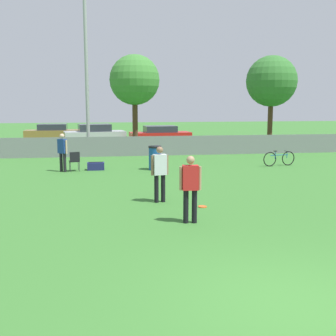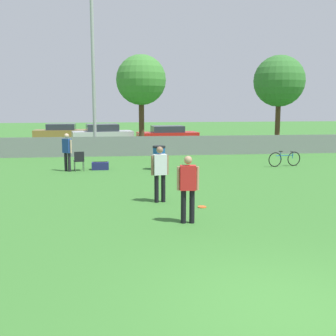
{
  "view_description": "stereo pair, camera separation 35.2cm",
  "coord_description": "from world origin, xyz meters",
  "px_view_note": "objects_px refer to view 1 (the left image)",
  "views": [
    {
      "loc": [
        -2.72,
        -5.4,
        2.93
      ],
      "look_at": [
        -0.9,
        6.63,
        1.05
      ],
      "focal_mm": 45.0,
      "sensor_mm": 36.0,
      "label": 1
    },
    {
      "loc": [
        -2.37,
        -5.44,
        2.93
      ],
      "look_at": [
        -0.9,
        6.63,
        1.05
      ],
      "focal_mm": 45.0,
      "sensor_mm": 36.0,
      "label": 2
    }
  ],
  "objects_px": {
    "tree_far_right": "(272,82)",
    "gear_bag_sideline": "(96,166)",
    "frisbee_disc": "(203,207)",
    "parked_car_silver": "(95,134)",
    "bicycle_sideline": "(279,158)",
    "parked_car_red": "(160,135)",
    "player_receiver_white": "(160,171)",
    "trash_bin": "(155,158)",
    "spectator_in_blue": "(62,150)",
    "tree_near_pole": "(135,80)",
    "folding_chair_sideline": "(75,160)",
    "parked_car_tan": "(53,132)",
    "player_thrower_red": "(190,185)",
    "light_pole": "(86,55)"
  },
  "relations": [
    {
      "from": "tree_far_right",
      "to": "gear_bag_sideline",
      "type": "distance_m",
      "value": 13.99
    },
    {
      "from": "frisbee_disc",
      "to": "parked_car_silver",
      "type": "distance_m",
      "value": 20.25
    },
    {
      "from": "bicycle_sideline",
      "to": "parked_car_red",
      "type": "xyz_separation_m",
      "value": [
        -4.06,
        12.01,
        0.29
      ]
    },
    {
      "from": "player_receiver_white",
      "to": "parked_car_red",
      "type": "xyz_separation_m",
      "value": [
        2.46,
        18.45,
        -0.32
      ]
    },
    {
      "from": "tree_far_right",
      "to": "trash_bin",
      "type": "distance_m",
      "value": 12.14
    },
    {
      "from": "spectator_in_blue",
      "to": "parked_car_silver",
      "type": "relative_size",
      "value": 0.36
    },
    {
      "from": "tree_near_pole",
      "to": "trash_bin",
      "type": "bearing_deg",
      "value": -87.16
    },
    {
      "from": "tree_near_pole",
      "to": "gear_bag_sideline",
      "type": "bearing_deg",
      "value": -108.74
    },
    {
      "from": "folding_chair_sideline",
      "to": "gear_bag_sideline",
      "type": "relative_size",
      "value": 1.16
    },
    {
      "from": "tree_far_right",
      "to": "parked_car_red",
      "type": "height_order",
      "value": "tree_far_right"
    },
    {
      "from": "tree_near_pole",
      "to": "tree_far_right",
      "type": "relative_size",
      "value": 0.97
    },
    {
      "from": "tree_near_pole",
      "to": "bicycle_sideline",
      "type": "height_order",
      "value": "tree_near_pole"
    },
    {
      "from": "player_receiver_white",
      "to": "parked_car_tan",
      "type": "distance_m",
      "value": 23.06
    },
    {
      "from": "frisbee_disc",
      "to": "gear_bag_sideline",
      "type": "distance_m",
      "value": 7.94
    },
    {
      "from": "bicycle_sideline",
      "to": "parked_car_tan",
      "type": "relative_size",
      "value": 0.39
    },
    {
      "from": "spectator_in_blue",
      "to": "gear_bag_sideline",
      "type": "xyz_separation_m",
      "value": [
        1.39,
        0.3,
        -0.77
      ]
    },
    {
      "from": "tree_near_pole",
      "to": "parked_car_tan",
      "type": "relative_size",
      "value": 1.35
    },
    {
      "from": "spectator_in_blue",
      "to": "folding_chair_sideline",
      "type": "xyz_separation_m",
      "value": [
        0.49,
        0.03,
        -0.44
      ]
    },
    {
      "from": "tree_far_right",
      "to": "player_thrower_red",
      "type": "distance_m",
      "value": 18.72
    },
    {
      "from": "parked_car_tan",
      "to": "bicycle_sideline",
      "type": "bearing_deg",
      "value": -52.8
    },
    {
      "from": "tree_near_pole",
      "to": "gear_bag_sideline",
      "type": "relative_size",
      "value": 7.81
    },
    {
      "from": "folding_chair_sideline",
      "to": "trash_bin",
      "type": "distance_m",
      "value": 3.49
    },
    {
      "from": "tree_far_right",
      "to": "parked_car_tan",
      "type": "relative_size",
      "value": 1.4
    },
    {
      "from": "tree_far_right",
      "to": "parked_car_red",
      "type": "xyz_separation_m",
      "value": [
        -6.62,
        4.47,
        -3.65
      ]
    },
    {
      "from": "tree_far_right",
      "to": "frisbee_disc",
      "type": "height_order",
      "value": "tree_far_right"
    },
    {
      "from": "tree_near_pole",
      "to": "spectator_in_blue",
      "type": "distance_m",
      "value": 8.5
    },
    {
      "from": "player_receiver_white",
      "to": "parked_car_tan",
      "type": "height_order",
      "value": "player_receiver_white"
    },
    {
      "from": "gear_bag_sideline",
      "to": "parked_car_silver",
      "type": "xyz_separation_m",
      "value": [
        -0.29,
        12.65,
        0.52
      ]
    },
    {
      "from": "trash_bin",
      "to": "tree_far_right",
      "type": "bearing_deg",
      "value": 42.7
    },
    {
      "from": "folding_chair_sideline",
      "to": "gear_bag_sideline",
      "type": "xyz_separation_m",
      "value": [
        0.9,
        0.27,
        -0.33
      ]
    },
    {
      "from": "parked_car_red",
      "to": "trash_bin",
      "type": "bearing_deg",
      "value": -103.59
    },
    {
      "from": "parked_car_red",
      "to": "tree_far_right",
      "type": "bearing_deg",
      "value": -38.96
    },
    {
      "from": "parked_car_silver",
      "to": "tree_near_pole",
      "type": "bearing_deg",
      "value": -76.33
    },
    {
      "from": "folding_chair_sideline",
      "to": "trash_bin",
      "type": "xyz_separation_m",
      "value": [
        3.49,
        -0.09,
        0.04
      ]
    },
    {
      "from": "light_pole",
      "to": "player_receiver_white",
      "type": "height_order",
      "value": "light_pole"
    },
    {
      "from": "player_thrower_red",
      "to": "frisbee_disc",
      "type": "distance_m",
      "value": 1.91
    },
    {
      "from": "gear_bag_sideline",
      "to": "parked_car_tan",
      "type": "distance_m",
      "value": 16.26
    },
    {
      "from": "player_receiver_white",
      "to": "folding_chair_sideline",
      "type": "relative_size",
      "value": 1.95
    },
    {
      "from": "player_thrower_red",
      "to": "folding_chair_sideline",
      "type": "height_order",
      "value": "player_thrower_red"
    },
    {
      "from": "tree_far_right",
      "to": "light_pole",
      "type": "bearing_deg",
      "value": -175.81
    },
    {
      "from": "light_pole",
      "to": "frisbee_disc",
      "type": "xyz_separation_m",
      "value": [
        3.66,
        -13.91,
        -5.65
      ]
    },
    {
      "from": "player_thrower_red",
      "to": "parked_car_red",
      "type": "relative_size",
      "value": 0.37
    },
    {
      "from": "light_pole",
      "to": "folding_chair_sideline",
      "type": "distance_m",
      "value": 8.62
    },
    {
      "from": "player_receiver_white",
      "to": "frisbee_disc",
      "type": "height_order",
      "value": "player_receiver_white"
    },
    {
      "from": "tree_far_right",
      "to": "player_receiver_white",
      "type": "relative_size",
      "value": 3.56
    },
    {
      "from": "parked_car_tan",
      "to": "trash_bin",
      "type": "bearing_deg",
      "value": -69.14
    },
    {
      "from": "light_pole",
      "to": "player_receiver_white",
      "type": "bearing_deg",
      "value": -79.09
    },
    {
      "from": "frisbee_disc",
      "to": "parked_car_silver",
      "type": "bearing_deg",
      "value": 99.72
    },
    {
      "from": "player_thrower_red",
      "to": "frisbee_disc",
      "type": "xyz_separation_m",
      "value": [
        0.68,
        1.51,
        -0.94
      ]
    },
    {
      "from": "light_pole",
      "to": "gear_bag_sideline",
      "type": "height_order",
      "value": "light_pole"
    }
  ]
}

